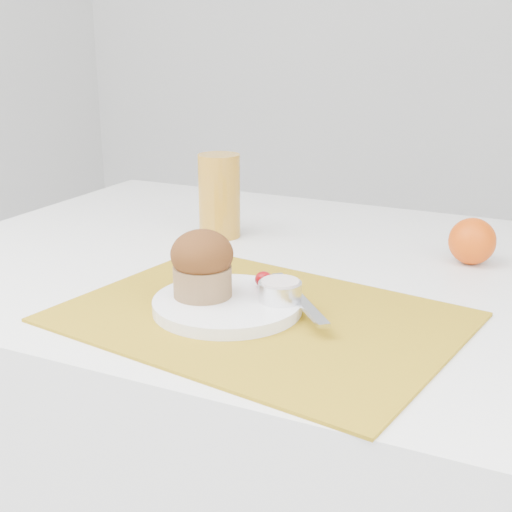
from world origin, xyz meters
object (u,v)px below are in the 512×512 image
at_px(orange, 472,241).
at_px(juice_glass, 219,196).
at_px(table, 307,487).
at_px(plate, 227,304).
at_px(muffin, 202,264).

height_order(orange, juice_glass, juice_glass).
relative_size(orange, juice_glass, 0.50).
relative_size(table, plate, 6.59).
xyz_separation_m(plate, juice_glass, (-0.17, 0.29, 0.06)).
height_order(table, muffin, muffin).
height_order(table, juice_glass, juice_glass).
bearing_deg(muffin, orange, 50.92).
bearing_deg(plate, orange, 54.33).
distance_m(table, plate, 0.44).
distance_m(table, orange, 0.47).
relative_size(juice_glass, muffin, 1.47).
xyz_separation_m(table, muffin, (-0.06, -0.21, 0.43)).
height_order(plate, muffin, muffin).
relative_size(table, orange, 17.50).
relative_size(plate, muffin, 1.95).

